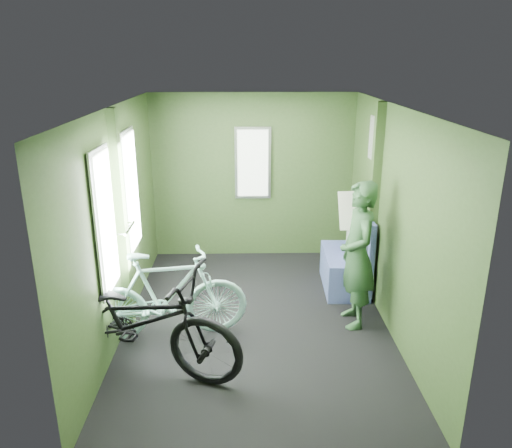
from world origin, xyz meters
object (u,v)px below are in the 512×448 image
at_px(bicycle_mint, 169,338).
at_px(bicycle_black, 141,370).
at_px(bench_seat, 347,266).
at_px(waste_box, 360,257).
at_px(passenger, 357,255).

bearing_deg(bicycle_mint, bicycle_black, 152.54).
distance_m(bicycle_mint, bench_seat, 2.37).
bearing_deg(waste_box, bicycle_black, -146.69).
bearing_deg(bicycle_black, passenger, -49.18).
relative_size(bicycle_black, bench_seat, 2.10).
relative_size(bicycle_black, waste_box, 2.17).
bearing_deg(passenger, bench_seat, 170.28).
bearing_deg(bench_seat, waste_box, -50.73).
relative_size(bicycle_black, bicycle_mint, 1.24).
bearing_deg(bicycle_mint, passenger, -90.67).
distance_m(passenger, bench_seat, 1.01).
bearing_deg(waste_box, passenger, -106.05).
distance_m(bicycle_mint, passenger, 2.13).
distance_m(bicycle_black, bench_seat, 2.82).
bearing_deg(bench_seat, passenger, -93.78).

